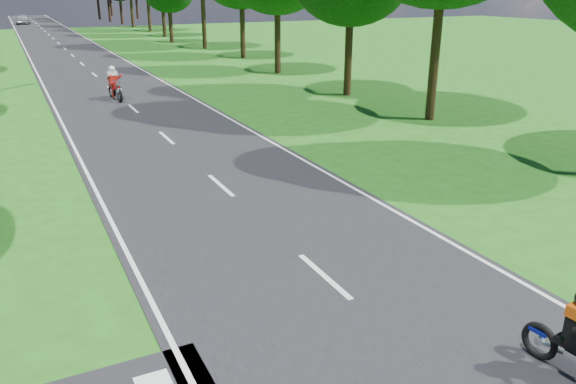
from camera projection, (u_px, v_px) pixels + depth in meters
ground at (383, 329)px, 9.42m from camera, size 160.00×160.00×0.00m
main_road at (65, 49)px, 51.51m from camera, size 7.00×140.00×0.02m
road_markings at (65, 51)px, 49.87m from camera, size 7.40×140.00×0.01m
rider_far_red at (114, 83)px, 28.05m from camera, size 0.82×2.05×1.67m
distant_car at (23, 19)px, 84.51m from camera, size 2.36×4.51×1.47m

